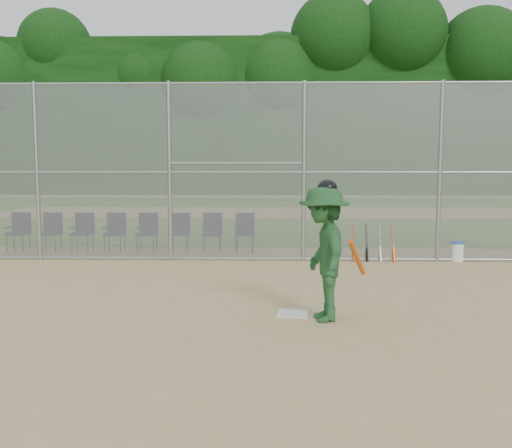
{
  "coord_description": "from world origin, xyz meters",
  "views": [
    {
      "loc": [
        0.27,
        -7.73,
        2.18
      ],
      "look_at": [
        0.0,
        2.5,
        1.1
      ],
      "focal_mm": 40.0,
      "sensor_mm": 36.0,
      "label": 1
    }
  ],
  "objects_px": {
    "home_plate": "(293,314)",
    "batter_at_plate": "(324,253)",
    "chair_0": "(18,232)",
    "water_cooler": "(456,251)"
  },
  "relations": [
    {
      "from": "home_plate",
      "to": "batter_at_plate",
      "type": "distance_m",
      "value": 1.07
    },
    {
      "from": "home_plate",
      "to": "chair_0",
      "type": "height_order",
      "value": "chair_0"
    },
    {
      "from": "home_plate",
      "to": "chair_0",
      "type": "bearing_deg",
      "value": 138.59
    },
    {
      "from": "home_plate",
      "to": "batter_at_plate",
      "type": "relative_size",
      "value": 0.23
    },
    {
      "from": "chair_0",
      "to": "batter_at_plate",
      "type": "bearing_deg",
      "value": -41.01
    },
    {
      "from": "home_plate",
      "to": "chair_0",
      "type": "relative_size",
      "value": 0.46
    },
    {
      "from": "batter_at_plate",
      "to": "water_cooler",
      "type": "bearing_deg",
      "value": 55.35
    },
    {
      "from": "water_cooler",
      "to": "chair_0",
      "type": "xyz_separation_m",
      "value": [
        -10.53,
        1.15,
        0.25
      ]
    },
    {
      "from": "batter_at_plate",
      "to": "home_plate",
      "type": "bearing_deg",
      "value": 146.14
    },
    {
      "from": "chair_0",
      "to": "home_plate",
      "type": "bearing_deg",
      "value": -41.41
    }
  ]
}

